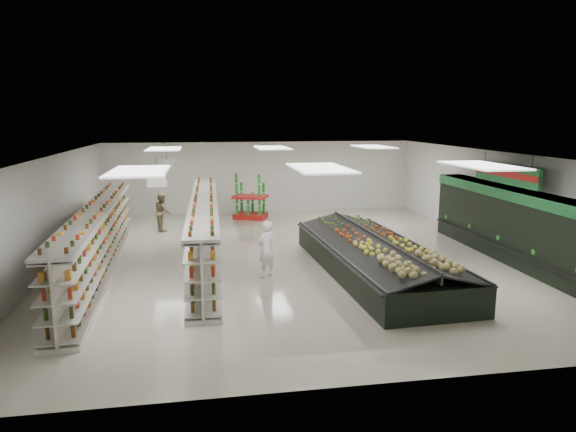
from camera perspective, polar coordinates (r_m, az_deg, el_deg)
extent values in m
plane|color=beige|center=(16.20, 0.23, -4.48)|extent=(16.00, 16.00, 0.00)
cube|color=white|center=(15.65, 0.24, 6.89)|extent=(14.00, 16.00, 0.02)
cube|color=white|center=(23.69, -3.07, 4.36)|extent=(14.00, 0.02, 3.20)
cube|color=white|center=(8.30, 9.79, -8.24)|extent=(14.00, 0.02, 3.20)
cube|color=white|center=(16.21, -24.94, 0.30)|extent=(0.02, 16.00, 3.20)
cube|color=white|center=(18.37, 22.30, 1.64)|extent=(0.02, 16.00, 3.20)
cube|color=black|center=(16.97, 23.53, -0.87)|extent=(0.80, 8.00, 2.20)
cube|color=#1D6D33|center=(16.80, 23.72, 2.30)|extent=(0.85, 8.00, 0.30)
cube|color=black|center=(16.95, 22.68, -2.73)|extent=(0.55, 7.80, 0.15)
cube|color=beige|center=(16.84, 23.17, -0.06)|extent=(0.45, 7.70, 0.03)
cube|color=beige|center=(16.79, 23.25, 0.94)|extent=(0.45, 7.70, 0.03)
cube|color=white|center=(13.52, -14.37, 3.99)|extent=(0.50, 0.06, 0.40)
cube|color=red|center=(13.52, -14.37, 3.99)|extent=(0.52, 0.02, 0.12)
cylinder|color=black|center=(13.49, -14.43, 5.26)|extent=(0.01, 0.01, 0.50)
cube|color=white|center=(17.49, -13.33, 5.54)|extent=(0.50, 0.06, 0.40)
cube|color=red|center=(17.49, -13.33, 5.54)|extent=(0.52, 0.02, 0.12)
cylinder|color=black|center=(17.47, -13.37, 6.52)|extent=(0.01, 0.01, 0.50)
cube|color=#1D6D33|center=(16.58, 23.07, 4.34)|extent=(0.10, 3.20, 0.60)
cube|color=red|center=(16.55, 22.89, 4.34)|extent=(0.03, 3.20, 0.18)
cylinder|color=black|center=(15.55, 25.54, 5.25)|extent=(0.01, 0.01, 0.50)
cylinder|color=black|center=(17.57, 21.07, 6.11)|extent=(0.01, 0.01, 0.50)
cube|color=silver|center=(15.52, -20.16, -5.66)|extent=(1.18, 10.57, 0.11)
cube|color=silver|center=(15.31, -20.36, -2.69)|extent=(0.45, 10.54, 1.76)
cube|color=silver|center=(15.14, -20.59, 0.68)|extent=(1.18, 10.57, 0.07)
cube|color=beige|center=(15.52, -20.92, -5.30)|extent=(0.78, 10.46, 0.03)
cube|color=beige|center=(15.43, -21.02, -3.93)|extent=(0.78, 10.46, 0.03)
cube|color=beige|center=(15.34, -21.12, -2.54)|extent=(0.78, 10.46, 0.03)
cube|color=beige|center=(15.26, -21.22, -1.13)|extent=(0.78, 10.46, 0.03)
cube|color=beige|center=(15.19, -21.32, 0.29)|extent=(0.78, 10.46, 0.03)
cube|color=beige|center=(15.46, -19.44, -5.26)|extent=(0.78, 10.46, 0.03)
cube|color=beige|center=(15.36, -19.53, -3.88)|extent=(0.78, 10.46, 0.03)
cube|color=beige|center=(15.27, -19.62, -2.49)|extent=(0.78, 10.46, 0.03)
cube|color=beige|center=(15.19, -19.71, -1.08)|extent=(0.78, 10.46, 0.03)
cube|color=beige|center=(15.12, -19.81, 0.35)|extent=(0.78, 10.46, 0.03)
cube|color=silver|center=(16.18, -9.17, -4.44)|extent=(0.98, 10.68, 0.11)
cube|color=silver|center=(15.98, -9.26, -1.55)|extent=(0.23, 10.66, 1.78)
cube|color=silver|center=(15.81, -9.36, 1.72)|extent=(0.98, 10.68, 0.07)
cube|color=beige|center=(16.16, -9.91, -4.10)|extent=(0.57, 10.58, 0.03)
cube|color=beige|center=(16.06, -9.95, -2.76)|extent=(0.57, 10.58, 0.03)
cube|color=beige|center=(15.98, -10.00, -1.40)|extent=(0.57, 10.58, 0.03)
cube|color=beige|center=(15.90, -10.04, -0.03)|extent=(0.57, 10.58, 0.03)
cube|color=beige|center=(15.83, -10.09, 1.35)|extent=(0.57, 10.58, 0.03)
cube|color=beige|center=(16.15, -8.45, -4.06)|extent=(0.57, 10.58, 0.03)
cube|color=beige|center=(16.06, -8.49, -2.72)|extent=(0.57, 10.58, 0.03)
cube|color=beige|center=(15.97, -8.53, -1.36)|extent=(0.57, 10.58, 0.03)
cube|color=beige|center=(15.89, -8.57, 0.01)|extent=(0.57, 10.58, 0.03)
cube|color=beige|center=(15.83, -8.61, 1.39)|extent=(0.57, 10.58, 0.03)
cube|color=black|center=(14.57, 9.62, -4.89)|extent=(2.92, 7.56, 0.74)
cube|color=#262626|center=(14.06, 5.00, -3.69)|extent=(0.44, 7.43, 0.06)
cube|color=#262626|center=(14.97, 14.06, -3.08)|extent=(0.44, 7.43, 0.06)
cube|color=black|center=(14.21, 7.20, -3.14)|extent=(1.74, 7.39, 0.38)
cube|color=black|center=(14.70, 12.08, -2.82)|extent=(1.74, 7.39, 0.38)
cube|color=#262626|center=(14.42, 9.70, -2.57)|extent=(0.42, 7.32, 0.27)
cube|color=red|center=(22.20, -4.19, 0.02)|extent=(1.58, 1.33, 0.22)
cube|color=red|center=(22.06, -4.22, 2.15)|extent=(1.65, 1.40, 0.11)
imported|color=white|center=(13.95, -2.43, -3.70)|extent=(0.68, 0.65, 1.56)
imported|color=tan|center=(20.23, -13.78, 0.46)|extent=(0.61, 0.80, 1.47)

